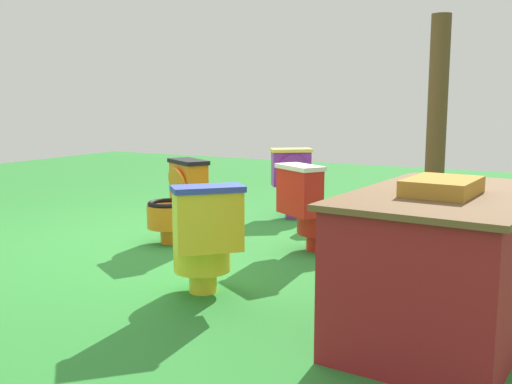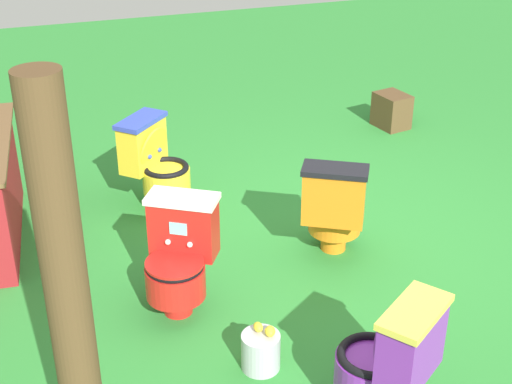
% 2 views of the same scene
% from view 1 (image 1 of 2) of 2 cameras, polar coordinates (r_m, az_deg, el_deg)
% --- Properties ---
extents(ground, '(14.00, 14.00, 0.00)m').
position_cam_1_polar(ground, '(5.24, -8.12, -4.92)').
color(ground, '#2D8433').
extents(toilet_orange, '(0.63, 0.59, 0.73)m').
position_cam_1_polar(toilet_orange, '(5.21, -7.57, -0.79)').
color(toilet_orange, orange).
rests_on(toilet_orange, ground).
extents(toilet_red, '(0.63, 0.60, 0.73)m').
position_cam_1_polar(toilet_red, '(4.86, 5.29, -1.49)').
color(toilet_red, red).
rests_on(toilet_red, ground).
extents(toilet_yellow, '(0.63, 0.63, 0.73)m').
position_cam_1_polar(toilet_yellow, '(3.76, -4.98, -4.50)').
color(toilet_yellow, yellow).
rests_on(toilet_yellow, ground).
extents(toilet_purple, '(0.63, 0.61, 0.73)m').
position_cam_1_polar(toilet_purple, '(6.33, 3.57, 0.95)').
color(toilet_purple, purple).
rests_on(toilet_purple, ground).
extents(vendor_table, '(1.52, 0.97, 0.85)m').
position_cam_1_polar(vendor_table, '(3.28, 17.70, -6.53)').
color(vendor_table, maroon).
rests_on(vendor_table, ground).
extents(wooden_post, '(0.18, 0.18, 2.02)m').
position_cam_1_polar(wooden_post, '(5.77, 17.06, 6.16)').
color(wooden_post, brown).
rests_on(wooden_post, ground).
extents(lemon_bucket, '(0.22, 0.22, 0.28)m').
position_cam_1_polar(lemon_bucket, '(5.67, 5.51, -2.62)').
color(lemon_bucket, '#B7B7BF').
rests_on(lemon_bucket, ground).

